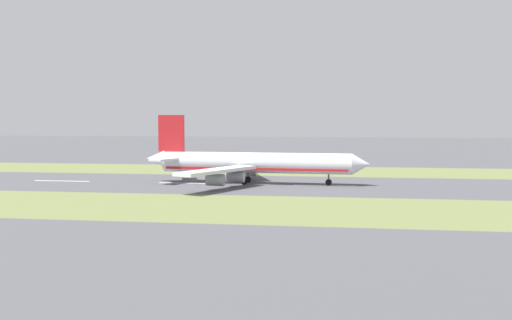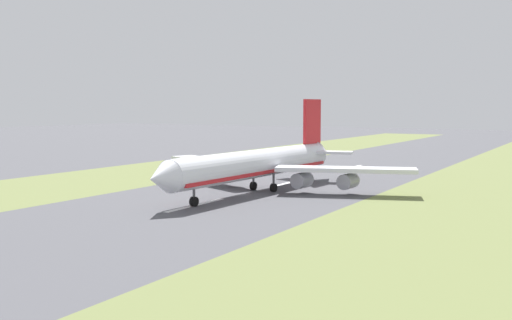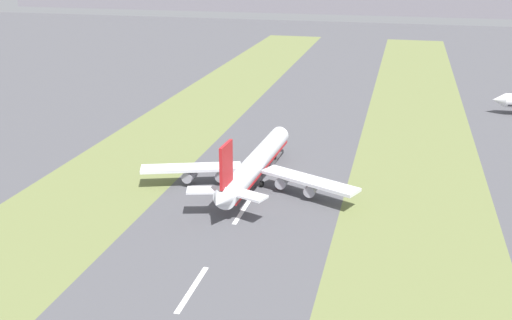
% 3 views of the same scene
% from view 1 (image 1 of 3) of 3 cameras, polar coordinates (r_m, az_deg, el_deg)
% --- Properties ---
extents(ground_plane, '(800.00, 800.00, 0.00)m').
position_cam_1_polar(ground_plane, '(174.17, 0.99, -2.34)').
color(ground_plane, '#4C4C51').
extents(grass_median_west, '(40.00, 600.00, 0.01)m').
position_cam_1_polar(grass_median_west, '(218.62, 2.56, -1.02)').
color(grass_median_west, olive).
rests_on(grass_median_west, ground).
extents(grass_median_east, '(40.00, 600.00, 0.01)m').
position_cam_1_polar(grass_median_east, '(130.09, -1.64, -4.57)').
color(grass_median_east, olive).
rests_on(grass_median_east, ground).
extents(centreline_dash_near, '(1.20, 18.00, 0.01)m').
position_cam_1_polar(centreline_dash_near, '(192.97, -17.98, -1.91)').
color(centreline_dash_near, silver).
rests_on(centreline_dash_near, ground).
extents(centreline_dash_mid, '(1.20, 18.00, 0.01)m').
position_cam_1_polar(centreline_dash_mid, '(178.72, -6.43, -2.20)').
color(centreline_dash_mid, silver).
rests_on(centreline_dash_mid, ground).
extents(centreline_dash_far, '(1.20, 18.00, 0.01)m').
position_cam_1_polar(centreline_dash_far, '(172.76, 6.50, -2.42)').
color(centreline_dash_far, silver).
rests_on(centreline_dash_far, ground).
extents(airplane_main_jet, '(64.07, 67.18, 20.20)m').
position_cam_1_polar(airplane_main_jet, '(175.88, -0.61, -0.31)').
color(airplane_main_jet, silver).
rests_on(airplane_main_jet, ground).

